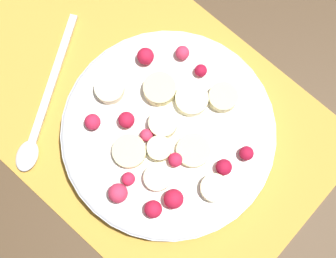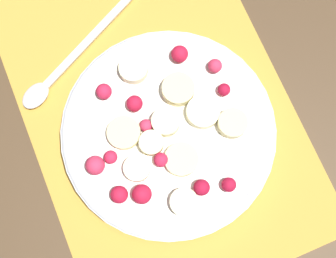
% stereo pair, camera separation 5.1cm
% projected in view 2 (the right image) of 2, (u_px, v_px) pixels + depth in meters
% --- Properties ---
extents(ground_plane, '(3.00, 3.00, 0.00)m').
position_uv_depth(ground_plane, '(153.00, 101.00, 0.56)').
color(ground_plane, '#4C3823').
extents(placemat, '(0.45, 0.30, 0.01)m').
position_uv_depth(placemat, '(153.00, 100.00, 0.55)').
color(placemat, gold).
rests_on(placemat, ground_plane).
extents(fruit_bowl, '(0.24, 0.24, 0.05)m').
position_uv_depth(fruit_bowl, '(168.00, 132.00, 0.52)').
color(fruit_bowl, silver).
rests_on(fruit_bowl, placemat).
extents(spoon, '(0.11, 0.18, 0.01)m').
position_uv_depth(spoon, '(62.00, 69.00, 0.56)').
color(spoon, silver).
rests_on(spoon, placemat).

